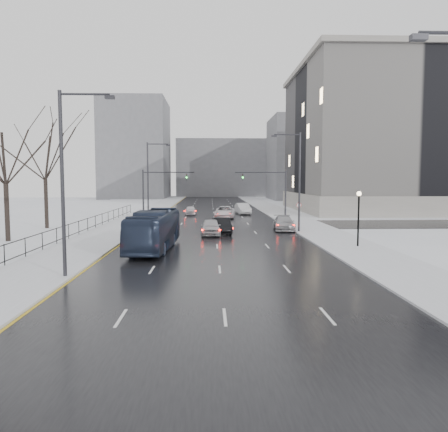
{
  "coord_description": "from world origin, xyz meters",
  "views": [
    {
      "loc": [
        -0.56,
        -3.47,
        5.34
      ],
      "look_at": [
        0.53,
        30.56,
        2.5
      ],
      "focal_mm": 35.0,
      "sensor_mm": 36.0,
      "label": 1
    }
  ],
  "objects": [
    {
      "name": "mast_signal_left",
      "position": [
        -7.33,
        48.0,
        4.11
      ],
      "size": [
        6.1,
        0.33,
        6.5
      ],
      "color": "#2D2D33",
      "rests_on": "ground"
    },
    {
      "name": "mast_signal_right",
      "position": [
        7.33,
        48.0,
        4.11
      ],
      "size": [
        6.1,
        0.33,
        6.5
      ],
      "color": "#2D2D33",
      "rests_on": "ground"
    },
    {
      "name": "tree_park_d",
      "position": [
        -17.8,
        34.0,
        0.0
      ],
      "size": [
        8.75,
        8.75,
        12.5
      ],
      "primitive_type": null,
      "color": "black",
      "rests_on": "ground"
    },
    {
      "name": "sedan_right_near",
      "position": [
        0.58,
        39.28,
        0.81
      ],
      "size": [
        1.98,
        4.79,
        1.54
      ],
      "primitive_type": "imported",
      "rotation": [
        0.0,
        0.0,
        0.08
      ],
      "color": "black",
      "rests_on": "road"
    },
    {
      "name": "cross_road",
      "position": [
        0.0,
        48.0,
        0.02
      ],
      "size": [
        130.0,
        10.0,
        0.04
      ],
      "primitive_type": "cube",
      "color": "black",
      "rests_on": "ground"
    },
    {
      "name": "sedan_right_distant",
      "position": [
        4.5,
        63.52,
        0.89
      ],
      "size": [
        2.4,
        5.31,
        1.69
      ],
      "primitive_type": "imported",
      "rotation": [
        0.0,
        0.0,
        0.12
      ],
      "color": "silver",
      "rests_on": "road"
    },
    {
      "name": "iron_fence",
      "position": [
        -13.0,
        30.0,
        0.91
      ],
      "size": [
        0.06,
        70.0,
        1.3
      ],
      "color": "black",
      "rests_on": "sidewalk_left"
    },
    {
      "name": "sedan_center_far",
      "position": [
        -3.5,
        62.14,
        0.73
      ],
      "size": [
        1.69,
        4.06,
        1.38
      ],
      "primitive_type": "imported",
      "rotation": [
        0.0,
        0.0,
        0.02
      ],
      "color": "silver",
      "rests_on": "road"
    },
    {
      "name": "tree_park_e",
      "position": [
        -18.2,
        44.0,
        0.0
      ],
      "size": [
        9.45,
        9.45,
        13.5
      ],
      "primitive_type": null,
      "color": "black",
      "rests_on": "ground"
    },
    {
      "name": "streetlight_r_mid",
      "position": [
        8.17,
        40.0,
        5.62
      ],
      "size": [
        2.95,
        0.25,
        10.0
      ],
      "color": "#2D2D33",
      "rests_on": "ground"
    },
    {
      "name": "bldg_far_center",
      "position": [
        4.0,
        140.0,
        9.0
      ],
      "size": [
        30.0,
        18.0,
        18.0
      ],
      "primitive_type": "cube",
      "color": "slate",
      "rests_on": "ground"
    },
    {
      "name": "civic_building",
      "position": [
        35.0,
        72.0,
        11.21
      ],
      "size": [
        41.0,
        31.0,
        24.8
      ],
      "color": "gray",
      "rests_on": "ground"
    },
    {
      "name": "sidewalk_right",
      "position": [
        10.5,
        60.0,
        0.08
      ],
      "size": [
        5.0,
        150.0,
        0.16
      ],
      "primitive_type": "cube",
      "color": "silver",
      "rests_on": "ground"
    },
    {
      "name": "sedan_right_cross",
      "position": [
        1.48,
        56.92,
        0.85
      ],
      "size": [
        3.15,
        6.05,
        1.63
      ],
      "primitive_type": "imported",
      "rotation": [
        0.0,
        0.0,
        -0.08
      ],
      "color": "silver",
      "rests_on": "road"
    },
    {
      "name": "park_strip",
      "position": [
        -20.0,
        60.0,
        0.06
      ],
      "size": [
        14.0,
        150.0,
        0.12
      ],
      "primitive_type": "cube",
      "color": "white",
      "rests_on": "ground"
    },
    {
      "name": "road",
      "position": [
        0.0,
        60.0,
        0.02
      ],
      "size": [
        16.0,
        150.0,
        0.04
      ],
      "primitive_type": "cube",
      "color": "black",
      "rests_on": "ground"
    },
    {
      "name": "lamppost_r_mid",
      "position": [
        11.0,
        30.0,
        2.94
      ],
      "size": [
        0.36,
        0.36,
        4.28
      ],
      "color": "black",
      "rests_on": "sidewalk_right"
    },
    {
      "name": "bus",
      "position": [
        -4.8,
        29.65,
        1.54
      ],
      "size": [
        3.09,
        10.86,
        2.99
      ],
      "primitive_type": "imported",
      "rotation": [
        0.0,
        0.0,
        -0.05
      ],
      "color": "#242E46",
      "rests_on": "road"
    },
    {
      "name": "streetlight_l_near",
      "position": [
        -8.17,
        20.0,
        5.62
      ],
      "size": [
        2.95,
        0.25,
        10.0
      ],
      "color": "#2D2D33",
      "rests_on": "ground"
    },
    {
      "name": "sedan_center_near",
      "position": [
        -0.5,
        38.06,
        0.82
      ],
      "size": [
        1.9,
        4.62,
        1.57
      ],
      "primitive_type": "imported",
      "rotation": [
        0.0,
        0.0,
        0.01
      ],
      "color": "#B2B2B6",
      "rests_on": "road"
    },
    {
      "name": "bldg_far_right",
      "position": [
        28.0,
        115.0,
        11.0
      ],
      "size": [
        24.0,
        20.0,
        22.0
      ],
      "primitive_type": "cube",
      "color": "slate",
      "rests_on": "ground"
    },
    {
      "name": "sidewalk_left",
      "position": [
        -10.5,
        60.0,
        0.08
      ],
      "size": [
        5.0,
        150.0,
        0.16
      ],
      "primitive_type": "cube",
      "color": "silver",
      "rests_on": "ground"
    },
    {
      "name": "streetlight_l_far",
      "position": [
        -8.17,
        52.0,
        5.62
      ],
      "size": [
        2.95,
        0.25,
        10.0
      ],
      "color": "#2D2D33",
      "rests_on": "ground"
    },
    {
      "name": "sedan_right_far",
      "position": [
        7.2,
        41.9,
        0.78
      ],
      "size": [
        2.44,
        5.24,
        1.48
      ],
      "primitive_type": "imported",
      "rotation": [
        0.0,
        0.0,
        -0.07
      ],
      "color": "#A0A0A5",
      "rests_on": "road"
    },
    {
      "name": "no_uturn_sign",
      "position": [
        9.2,
        44.0,
        2.3
      ],
      "size": [
        0.6,
        0.06,
        2.7
      ],
      "color": "#2D2D33",
      "rests_on": "sidewalk_right"
    },
    {
      "name": "bldg_far_left",
      "position": [
        -22.0,
        125.0,
        14.0
      ],
      "size": [
        18.0,
        22.0,
        28.0
      ],
      "primitive_type": "cube",
      "color": "slate",
      "rests_on": "ground"
    }
  ]
}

